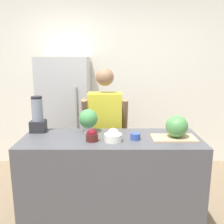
% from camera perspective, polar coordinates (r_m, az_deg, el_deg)
% --- Properties ---
extents(wall_back, '(8.00, 0.06, 2.60)m').
position_cam_1_polar(wall_back, '(3.99, 0.09, 6.46)').
color(wall_back, white).
rests_on(wall_back, ground_plane).
extents(counter_island, '(1.75, 0.64, 0.95)m').
position_cam_1_polar(counter_island, '(2.63, -0.00, -15.75)').
color(counter_island, '#4C4C51').
rests_on(counter_island, ground_plane).
extents(refrigerator, '(0.70, 0.66, 1.72)m').
position_cam_1_polar(refrigerator, '(3.77, -10.28, -0.91)').
color(refrigerator, '#B7B7BC').
rests_on(refrigerator, ground_plane).
extents(person, '(0.53, 0.26, 1.60)m').
position_cam_1_polar(person, '(3.01, -1.38, -4.92)').
color(person, gray).
rests_on(person, ground_plane).
extents(cutting_board, '(0.42, 0.24, 0.01)m').
position_cam_1_polar(cutting_board, '(2.49, 14.12, -5.79)').
color(cutting_board, tan).
rests_on(cutting_board, counter_island).
extents(watermelon, '(0.21, 0.21, 0.21)m').
position_cam_1_polar(watermelon, '(2.47, 14.80, -3.21)').
color(watermelon, '#4C8C47').
rests_on(watermelon, cutting_board).
extents(bowl_cherries, '(0.11, 0.11, 0.12)m').
position_cam_1_polar(bowl_cherries, '(2.34, -4.41, -5.39)').
color(bowl_cherries, '#511E19').
rests_on(bowl_cherries, counter_island).
extents(bowl_cream, '(0.17, 0.17, 0.12)m').
position_cam_1_polar(bowl_cream, '(2.33, 0.46, -5.53)').
color(bowl_cream, white).
rests_on(bowl_cream, counter_island).
extents(bowl_small_blue, '(0.10, 0.10, 0.06)m').
position_cam_1_polar(bowl_small_blue, '(2.39, 5.53, -5.57)').
color(bowl_small_blue, '#334C9E').
rests_on(bowl_small_blue, counter_island).
extents(blender, '(0.15, 0.15, 0.38)m').
position_cam_1_polar(blender, '(2.71, -16.42, -0.96)').
color(blender, '#28282D').
rests_on(blender, counter_island).
extents(potted_plant, '(0.20, 0.20, 0.24)m').
position_cam_1_polar(potted_plant, '(2.60, -5.27, -1.68)').
color(potted_plant, beige).
rests_on(potted_plant, counter_island).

